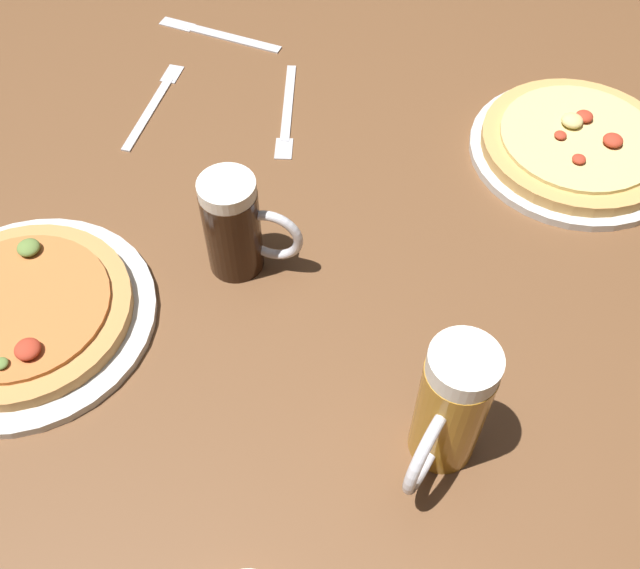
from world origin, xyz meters
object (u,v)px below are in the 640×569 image
Objects in this scene: beer_mug_dark at (237,225)px; fork_spare at (154,103)px; pizza_plate_near at (24,313)px; fork_left at (287,112)px; pizza_plate_far at (576,145)px; beer_mug_amber at (449,410)px; knife_spare at (219,34)px.

beer_mug_dark is 0.36m from fork_spare.
pizza_plate_near is 1.52× the size of fork_left.
pizza_plate_far is 0.64m from fork_spare.
pizza_plate_far is at bearing 87.79° from beer_mug_amber.
pizza_plate_far is 0.43m from fork_left.
knife_spare is (-0.62, 0.03, -0.01)m from pizza_plate_far.
fork_spare is at bearing 142.19° from beer_mug_dark.
knife_spare is at bearing 137.33° from beer_mug_amber.
knife_spare is at bearing 146.77° from fork_left.
pizza_plate_far is 1.70× the size of beer_mug_amber.
pizza_plate_near is 1.76× the size of beer_mug_amber.
beer_mug_dark is 0.69× the size of fork_left.
pizza_plate_far is at bearing 47.67° from pizza_plate_near.
knife_spare is (-0.20, 0.13, -0.00)m from fork_left.
pizza_plate_near reaches higher than knife_spare.
fork_spare is 0.20m from knife_spare.
beer_mug_dark is (-0.34, -0.39, 0.05)m from pizza_plate_far.
fork_spare is (-0.60, 0.35, -0.08)m from beer_mug_amber.
fork_left is 0.92× the size of knife_spare.
fork_spare is 0.93× the size of knife_spare.
beer_mug_amber reaches higher than knife_spare.
fork_left is at bearing -33.23° from knife_spare.
pizza_plate_far is 1.35× the size of knife_spare.
fork_left is 0.21m from fork_spare.
fork_left is at bearing 77.13° from pizza_plate_near.
beer_mug_amber is 0.79× the size of knife_spare.
fork_spare is at bearing -89.64° from knife_spare.
beer_mug_dark is 0.30m from fork_left.
pizza_plate_near reaches higher than fork_spare.
pizza_plate_near is 1.51× the size of fork_spare.
beer_mug_dark is at bearing -37.81° from fork_spare.
beer_mug_amber is 0.82m from knife_spare.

